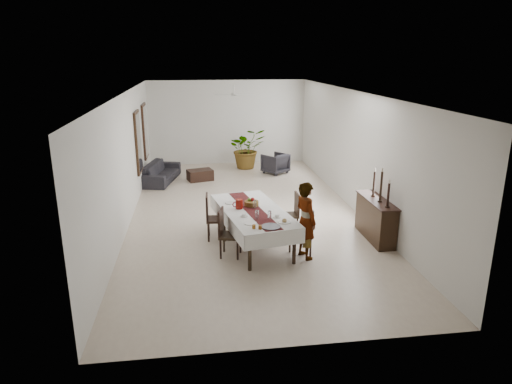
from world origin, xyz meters
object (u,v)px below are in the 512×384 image
red_pitcher (239,204)px  dining_table_top (253,211)px  sofa (161,172)px  sideboard_body (376,220)px  woman (306,220)px

red_pitcher → dining_table_top: bearing=-20.1°
dining_table_top → sofa: bearing=101.9°
dining_table_top → sideboard_body: size_ratio=1.69×
sideboard_body → sofa: 7.79m
dining_table_top → woman: size_ratio=1.58×
red_pitcher → woman: woman is taller
sideboard_body → sofa: sideboard_body is taller
dining_table_top → red_pitcher: red_pitcher is taller
red_pitcher → sofa: red_pitcher is taller
woman → sofa: bearing=7.9°
woman → sideboard_body: 2.04m
red_pitcher → sofa: size_ratio=0.10×
dining_table_top → red_pitcher: bearing=149.0°
sofa → dining_table_top: bearing=-144.5°
dining_table_top → woman: 1.30m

